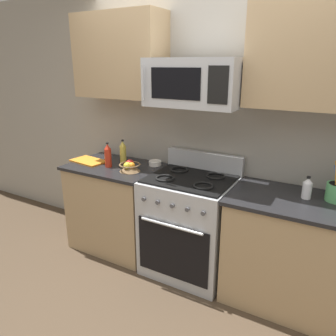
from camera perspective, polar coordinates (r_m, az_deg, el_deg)
ground_plane at (r=2.80m, az=-3.25°, el=-24.43°), size 16.00×16.00×0.00m
wall_back at (r=3.09m, az=7.39°, el=6.98°), size 8.00×0.10×2.60m
counter_left at (r=3.44m, az=-9.10°, el=-6.73°), size 0.92×0.65×0.91m
range_oven at (r=3.02m, az=3.85°, el=-9.85°), size 0.76×0.69×1.09m
counter_right at (r=2.82m, az=20.88°, el=-13.75°), size 1.01×0.65×0.91m
microwave at (r=2.70m, az=4.71°, el=14.87°), size 0.78×0.44×0.38m
upper_cabinets_left at (r=3.27m, az=-8.52°, el=19.02°), size 0.91×0.34×0.77m
upper_cabinets_right at (r=2.60m, az=25.50°, el=17.83°), size 1.00×0.34×0.77m
fruit_basket at (r=3.07m, az=-6.80°, el=0.25°), size 0.20×0.20×0.10m
cutting_board at (r=3.45m, az=-13.89°, el=1.22°), size 0.39×0.27×0.02m
bottle_oil at (r=3.31m, az=-7.99°, el=2.76°), size 0.07×0.07×0.24m
bottle_vinegar at (r=2.64m, az=23.45°, el=-3.35°), size 0.07×0.07×0.18m
bottle_hot_sauce at (r=3.21m, az=-10.61°, el=2.17°), size 0.07×0.07×0.25m
prep_bowl at (r=3.23m, az=-2.32°, el=0.91°), size 0.13×0.13×0.05m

